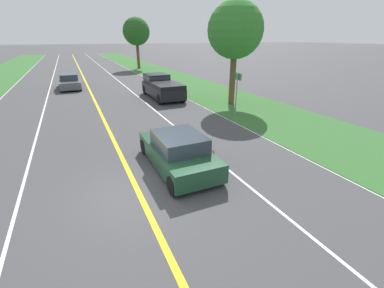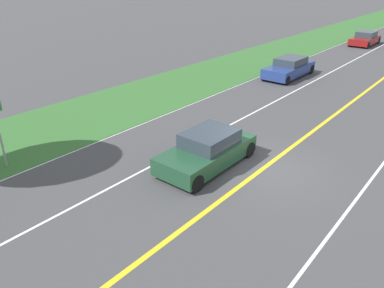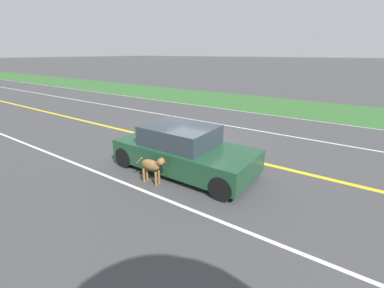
# 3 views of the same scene
# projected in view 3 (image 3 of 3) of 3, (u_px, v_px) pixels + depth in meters

# --- Properties ---
(ground_plane) EXTENTS (400.00, 400.00, 0.00)m
(ground_plane) POSITION_uv_depth(u_px,v_px,m) (188.00, 146.00, 10.03)
(ground_plane) COLOR #424244
(centre_divider_line) EXTENTS (0.18, 160.00, 0.01)m
(centre_divider_line) POSITION_uv_depth(u_px,v_px,m) (188.00, 146.00, 10.03)
(centre_divider_line) COLOR yellow
(centre_divider_line) RESTS_ON ground
(lane_edge_line_left) EXTENTS (0.14, 160.00, 0.01)m
(lane_edge_line_left) POSITION_uv_depth(u_px,v_px,m) (255.00, 113.00, 15.46)
(lane_edge_line_left) COLOR white
(lane_edge_line_left) RESTS_ON ground
(lane_dash_same_dir) EXTENTS (0.10, 160.00, 0.01)m
(lane_dash_same_dir) POSITION_uv_depth(u_px,v_px,m) (118.00, 180.00, 7.31)
(lane_dash_same_dir) COLOR white
(lane_dash_same_dir) RESTS_ON ground
(lane_dash_oncoming) EXTENTS (0.10, 160.00, 0.01)m
(lane_dash_oncoming) POSITION_uv_depth(u_px,v_px,m) (229.00, 126.00, 12.74)
(lane_dash_oncoming) COLOR white
(lane_dash_oncoming) RESTS_ON ground
(grass_verge_left) EXTENTS (6.00, 160.00, 0.03)m
(grass_verge_left) POSITION_uv_depth(u_px,v_px,m) (271.00, 105.00, 17.78)
(grass_verge_left) COLOR #33662D
(grass_verge_left) RESTS_ON ground
(ego_car) EXTENTS (1.94, 4.29, 1.40)m
(ego_car) POSITION_uv_depth(u_px,v_px,m) (184.00, 150.00, 7.76)
(ego_car) COLOR #1E472D
(ego_car) RESTS_ON ground
(dog) EXTENTS (0.26, 1.06, 0.85)m
(dog) POSITION_uv_depth(u_px,v_px,m) (153.00, 166.00, 6.96)
(dog) COLOR olive
(dog) RESTS_ON ground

